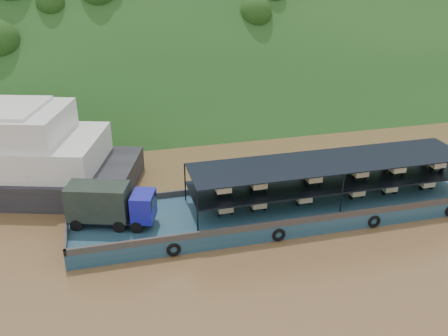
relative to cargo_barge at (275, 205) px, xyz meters
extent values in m
plane|color=brown|center=(-1.36, 0.68, -1.11)|extent=(160.00, 160.00, 0.00)
cube|color=#173D16|center=(-1.36, 36.68, -1.11)|extent=(140.00, 39.60, 39.60)
cube|color=#15374C|center=(1.06, 0.01, -0.51)|extent=(35.00, 7.00, 1.20)
cube|color=#592D19|center=(1.06, 3.41, 0.34)|extent=(35.00, 0.20, 0.50)
cube|color=#592D19|center=(1.06, -3.39, 0.34)|extent=(35.00, 0.20, 0.50)
cube|color=#592D19|center=(-16.34, 0.01, 0.34)|extent=(0.20, 7.00, 0.50)
torus|color=black|center=(-8.94, -3.54, -0.56)|extent=(1.06, 0.26, 1.06)
torus|color=black|center=(-0.94, -3.54, -0.56)|extent=(1.06, 0.26, 1.06)
torus|color=black|center=(7.06, -3.54, -0.56)|extent=(1.06, 0.26, 1.06)
cylinder|color=black|center=(-15.58, -0.19, 0.55)|extent=(0.99, 0.60, 0.94)
cylinder|color=black|center=(-14.98, 1.68, 0.55)|extent=(0.99, 0.60, 0.94)
cylinder|color=black|center=(-12.55, -1.16, 0.55)|extent=(0.99, 0.60, 0.94)
cylinder|color=black|center=(-11.95, 0.70, 0.55)|extent=(0.99, 0.60, 0.94)
cylinder|color=black|center=(-11.31, -1.57, 0.55)|extent=(0.99, 0.60, 0.94)
cylinder|color=black|center=(-10.70, 0.30, 0.55)|extent=(0.99, 0.60, 0.94)
cube|color=black|center=(-12.96, 0.00, 0.69)|extent=(6.68, 3.91, 0.19)
cube|color=#151796|center=(-10.65, -0.75, 1.77)|extent=(2.20, 2.62, 2.06)
cube|color=black|center=(-9.89, -0.99, 2.14)|extent=(0.63, 1.80, 0.84)
cube|color=black|center=(-13.85, 0.29, 2.05)|extent=(4.96, 3.52, 2.62)
cube|color=black|center=(4.56, 0.01, 1.75)|extent=(23.00, 5.00, 0.12)
cube|color=black|center=(4.56, 0.01, 3.39)|extent=(23.00, 5.00, 0.08)
cylinder|color=black|center=(-6.94, -2.49, 1.74)|extent=(0.12, 0.12, 3.30)
cylinder|color=black|center=(-6.94, 2.51, 1.74)|extent=(0.12, 0.12, 3.30)
cylinder|color=black|center=(4.56, -2.49, 1.74)|extent=(0.12, 0.12, 3.30)
cylinder|color=black|center=(4.56, 2.51, 1.74)|extent=(0.12, 0.12, 3.30)
cylinder|color=black|center=(16.06, 2.51, 1.74)|extent=(0.12, 0.12, 3.30)
cylinder|color=black|center=(-4.40, 1.06, 0.35)|extent=(0.12, 0.52, 0.52)
cylinder|color=black|center=(-4.90, -0.74, 0.35)|extent=(0.14, 0.52, 0.52)
cylinder|color=black|center=(-3.90, -0.74, 0.35)|extent=(0.14, 0.52, 0.52)
cube|color=tan|center=(-4.40, -0.39, 0.69)|extent=(1.15, 1.50, 0.44)
cube|color=red|center=(-4.40, 0.76, 0.87)|extent=(0.55, 0.80, 0.80)
cube|color=red|center=(-4.40, 0.56, 1.37)|extent=(0.50, 0.10, 0.10)
cylinder|color=black|center=(-1.67, 1.06, 0.35)|extent=(0.12, 0.52, 0.52)
cylinder|color=black|center=(-2.17, -0.74, 0.35)|extent=(0.14, 0.52, 0.52)
cylinder|color=black|center=(-1.17, -0.74, 0.35)|extent=(0.14, 0.52, 0.52)
cube|color=#B9B483|center=(-1.67, -0.39, 0.69)|extent=(1.15, 1.50, 0.44)
cube|color=#B11F0B|center=(-1.67, 0.76, 0.87)|extent=(0.55, 0.80, 0.80)
cube|color=#B11F0B|center=(-1.67, 0.56, 1.37)|extent=(0.50, 0.10, 0.10)
cylinder|color=black|center=(2.19, 1.06, 0.35)|extent=(0.12, 0.52, 0.52)
cylinder|color=black|center=(1.69, -0.74, 0.35)|extent=(0.14, 0.52, 0.52)
cylinder|color=black|center=(2.69, -0.74, 0.35)|extent=(0.14, 0.52, 0.52)
cube|color=beige|center=(2.19, -0.39, 0.69)|extent=(1.15, 1.50, 0.44)
cube|color=red|center=(2.19, 0.76, 0.87)|extent=(0.55, 0.80, 0.80)
cube|color=red|center=(2.19, 0.56, 1.37)|extent=(0.50, 0.10, 0.10)
cylinder|color=black|center=(6.88, 1.06, 0.35)|extent=(0.12, 0.52, 0.52)
cylinder|color=black|center=(6.38, -0.74, 0.35)|extent=(0.14, 0.52, 0.52)
cylinder|color=black|center=(7.38, -0.74, 0.35)|extent=(0.14, 0.52, 0.52)
cube|color=beige|center=(6.88, -0.39, 0.69)|extent=(1.15, 1.50, 0.44)
cube|color=red|center=(6.88, 0.76, 0.87)|extent=(0.55, 0.80, 0.80)
cube|color=red|center=(6.88, 0.56, 1.37)|extent=(0.50, 0.10, 0.10)
cylinder|color=black|center=(9.91, 1.06, 0.35)|extent=(0.12, 0.52, 0.52)
cylinder|color=black|center=(9.41, -0.74, 0.35)|extent=(0.14, 0.52, 0.52)
cylinder|color=black|center=(10.41, -0.74, 0.35)|extent=(0.14, 0.52, 0.52)
cube|color=tan|center=(9.91, -0.39, 0.69)|extent=(1.15, 1.50, 0.44)
cube|color=red|center=(9.91, 0.76, 0.87)|extent=(0.55, 0.80, 0.80)
cube|color=red|center=(9.91, 0.56, 1.37)|extent=(0.50, 0.10, 0.10)
cylinder|color=black|center=(13.50, 1.06, 0.35)|extent=(0.12, 0.52, 0.52)
cylinder|color=black|center=(13.00, -0.74, 0.35)|extent=(0.14, 0.52, 0.52)
cylinder|color=black|center=(14.00, -0.74, 0.35)|extent=(0.14, 0.52, 0.52)
cube|color=beige|center=(13.50, -0.39, 0.69)|extent=(1.15, 1.50, 0.44)
cube|color=red|center=(13.50, 0.76, 0.87)|extent=(0.55, 0.80, 0.80)
cube|color=red|center=(13.50, 0.56, 1.37)|extent=(0.50, 0.10, 0.10)
cylinder|color=black|center=(-4.54, 1.06, 2.07)|extent=(0.12, 0.52, 0.52)
cylinder|color=black|center=(-5.04, -0.74, 2.07)|extent=(0.14, 0.52, 0.52)
cylinder|color=black|center=(-4.04, -0.74, 2.07)|extent=(0.14, 0.52, 0.52)
cube|color=beige|center=(-4.54, -0.39, 2.41)|extent=(1.15, 1.50, 0.44)
cube|color=#AA0B1C|center=(-4.54, 0.76, 2.59)|extent=(0.55, 0.80, 0.80)
cube|color=#AA0B1C|center=(-4.54, 0.56, 3.09)|extent=(0.50, 0.10, 0.10)
cylinder|color=black|center=(-1.69, 1.06, 2.07)|extent=(0.12, 0.52, 0.52)
cylinder|color=black|center=(-2.19, -0.74, 2.07)|extent=(0.14, 0.52, 0.52)
cylinder|color=black|center=(-1.19, -0.74, 2.07)|extent=(0.14, 0.52, 0.52)
cube|color=#C1B388|center=(-1.69, -0.39, 2.41)|extent=(1.15, 1.50, 0.44)
cube|color=navy|center=(-1.69, 0.76, 2.59)|extent=(0.55, 0.80, 0.80)
cube|color=navy|center=(-1.69, 0.56, 3.09)|extent=(0.50, 0.10, 0.10)
cylinder|color=black|center=(2.91, 1.06, 2.07)|extent=(0.12, 0.52, 0.52)
cylinder|color=black|center=(2.41, -0.74, 2.07)|extent=(0.14, 0.52, 0.52)
cylinder|color=black|center=(3.41, -0.74, 2.07)|extent=(0.14, 0.52, 0.52)
cube|color=tan|center=(2.91, -0.39, 2.41)|extent=(1.15, 1.50, 0.44)
cube|color=beige|center=(2.91, 0.76, 2.59)|extent=(0.55, 0.80, 0.80)
cube|color=beige|center=(2.91, 0.56, 3.09)|extent=(0.50, 0.10, 0.10)
cylinder|color=black|center=(6.99, 1.06, 2.07)|extent=(0.12, 0.52, 0.52)
cylinder|color=black|center=(6.49, -0.74, 2.07)|extent=(0.14, 0.52, 0.52)
cylinder|color=black|center=(7.49, -0.74, 2.07)|extent=(0.14, 0.52, 0.52)
cube|color=tan|center=(6.99, -0.39, 2.41)|extent=(1.15, 1.50, 0.44)
cube|color=red|center=(6.99, 0.76, 2.59)|extent=(0.55, 0.80, 0.80)
cube|color=red|center=(6.99, 0.56, 3.09)|extent=(0.50, 0.10, 0.10)
cylinder|color=black|center=(10.40, 1.06, 2.07)|extent=(0.12, 0.52, 0.52)
cylinder|color=black|center=(9.90, -0.74, 2.07)|extent=(0.14, 0.52, 0.52)
cylinder|color=black|center=(10.90, -0.74, 2.07)|extent=(0.14, 0.52, 0.52)
cube|color=beige|center=(10.40, -0.39, 2.41)|extent=(1.15, 1.50, 0.44)
cube|color=#B90C22|center=(10.40, 0.76, 2.59)|extent=(0.55, 0.80, 0.80)
cube|color=#B90C22|center=(10.40, 0.56, 3.09)|extent=(0.50, 0.10, 0.10)
cylinder|color=black|center=(14.21, 1.06, 2.07)|extent=(0.12, 0.52, 0.52)
cylinder|color=black|center=(13.71, -0.74, 2.07)|extent=(0.14, 0.52, 0.52)
cylinder|color=black|center=(14.71, -0.74, 2.07)|extent=(0.14, 0.52, 0.52)
cube|color=beige|center=(14.21, -0.39, 2.41)|extent=(1.15, 1.50, 0.44)
cube|color=beige|center=(14.21, 0.76, 2.59)|extent=(0.55, 0.80, 0.80)
cube|color=beige|center=(14.21, 0.56, 3.09)|extent=(0.50, 0.10, 0.10)
camera|label=1|loc=(-12.89, -33.62, 19.61)|focal=40.00mm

